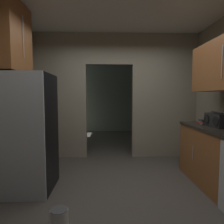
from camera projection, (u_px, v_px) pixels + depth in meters
ground at (123, 192)px, 2.90m from camera, size 20.00×20.00×0.00m
kitchen_overhead_slab at (121, 8)px, 3.20m from camera, size 4.02×7.45×0.06m
kitchen_partition at (119, 92)px, 4.50m from camera, size 3.62×0.12×2.77m
adjoining_room_shell at (113, 96)px, 6.80m from camera, size 3.62×3.47×2.77m
refrigerator at (28, 133)px, 2.91m from camera, size 0.70×0.77×1.71m
upper_cabinet_fridgeside at (11, 37)px, 2.90m from camera, size 0.36×0.77×1.02m
boombox at (216, 120)px, 3.04m from camera, size 0.18×0.43×0.23m
book_stack at (203, 122)px, 3.35m from camera, size 0.15×0.17×0.08m
paint_can at (59, 218)px, 2.10m from camera, size 0.19×0.19×0.20m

